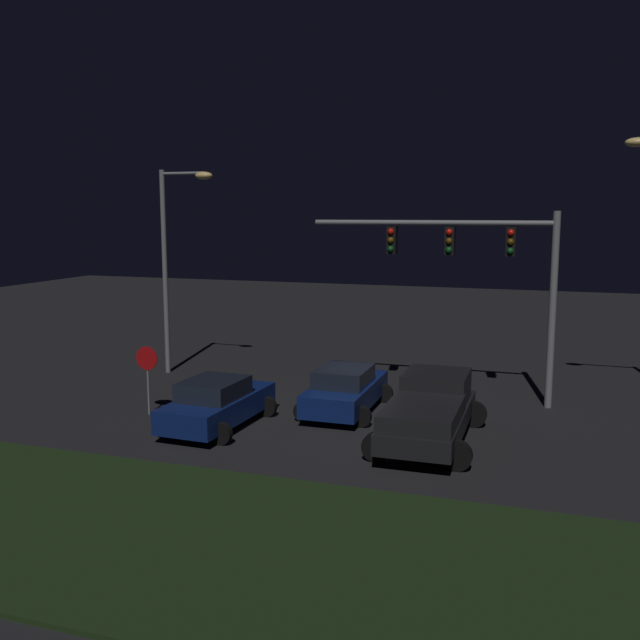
{
  "coord_description": "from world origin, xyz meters",
  "views": [
    {
      "loc": [
        6.13,
        -21.66,
        6.47
      ],
      "look_at": [
        -1.44,
        0.59,
        2.9
      ],
      "focal_mm": 40.08,
      "sensor_mm": 36.0,
      "label": 1
    }
  ],
  "objects": [
    {
      "name": "car_sedan_far",
      "position": [
        -0.38,
        0.01,
        0.74
      ],
      "size": [
        2.51,
        4.42,
        1.51
      ],
      "rotation": [
        0.0,
        0.0,
        1.58
      ],
      "color": "navy",
      "rests_on": "ground_plane"
    },
    {
      "name": "car_sedan",
      "position": [
        -3.57,
        -2.82,
        0.74
      ],
      "size": [
        2.6,
        4.47,
        1.51
      ],
      "rotation": [
        0.0,
        0.0,
        1.53
      ],
      "color": "navy",
      "rests_on": "ground_plane"
    },
    {
      "name": "ground_plane",
      "position": [
        0.0,
        0.0,
        0.0
      ],
      "size": [
        80.0,
        80.0,
        0.0
      ],
      "primitive_type": "plane",
      "color": "black"
    },
    {
      "name": "pickup_truck",
      "position": [
        2.78,
        -2.12,
        1.0
      ],
      "size": [
        2.9,
        5.42,
        1.8
      ],
      "rotation": [
        0.0,
        0.0,
        1.58
      ],
      "color": "black",
      "rests_on": "ground_plane"
    },
    {
      "name": "street_lamp_left",
      "position": [
        -8.45,
        3.27,
        5.07
      ],
      "size": [
        2.28,
        0.44,
        8.09
      ],
      "color": "slate",
      "rests_on": "ground_plane"
    },
    {
      "name": "stop_sign",
      "position": [
        -6.28,
        -2.33,
        1.56
      ],
      "size": [
        0.76,
        0.08,
        2.23
      ],
      "color": "slate",
      "rests_on": "ground_plane"
    },
    {
      "name": "traffic_signal_gantry",
      "position": [
        3.44,
        2.69,
        4.9
      ],
      "size": [
        8.32,
        0.56,
        6.5
      ],
      "color": "slate",
      "rests_on": "ground_plane"
    },
    {
      "name": "grass_median",
      "position": [
        0.0,
        -9.8,
        0.05
      ],
      "size": [
        27.01,
        6.94,
        0.1
      ],
      "primitive_type": "cube",
      "color": "black",
      "rests_on": "ground_plane"
    }
  ]
}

